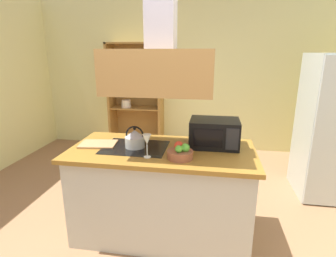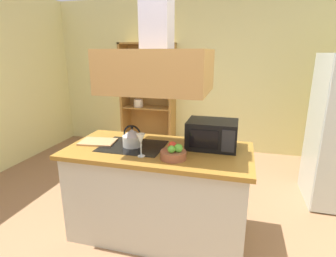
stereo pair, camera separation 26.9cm
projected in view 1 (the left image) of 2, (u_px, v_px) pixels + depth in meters
The scene contains 10 objects.
ground_plane at pixel (176, 256), 2.44m from camera, with size 7.80×7.80×0.00m, color #8D6544.
wall_back at pixel (199, 76), 4.91m from camera, with size 6.00×0.12×2.70m, color beige.
kitchen_island at pixel (162, 192), 2.65m from camera, with size 1.73×0.85×0.90m.
range_hood at pixel (161, 57), 2.30m from camera, with size 0.90×0.70×1.26m.
dish_cabinet at pixel (137, 103), 5.02m from camera, with size 0.97×0.40×1.93m.
kettle at pixel (135, 139), 2.54m from camera, with size 0.19×0.19×0.21m.
cutting_board at pixel (98, 144), 2.63m from camera, with size 0.34×0.24×0.02m, color #A67B4D.
microwave at pixel (214, 133), 2.57m from camera, with size 0.46×0.35×0.26m.
wine_glass_on_counter at pixel (147, 141), 2.28m from camera, with size 0.08×0.08×0.21m.
fruit_bowl at pixel (180, 153), 2.29m from camera, with size 0.22×0.22×0.14m.
Camera 1 is at (0.26, -2.01, 1.78)m, focal length 28.89 mm.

